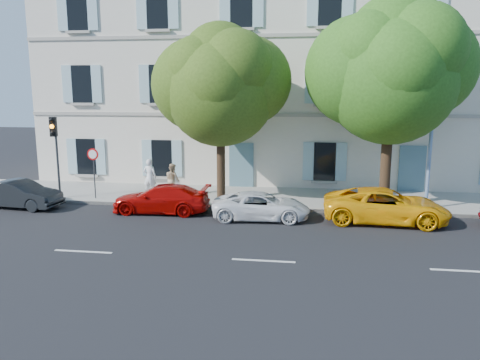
% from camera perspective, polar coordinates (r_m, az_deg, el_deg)
% --- Properties ---
extents(ground, '(90.00, 90.00, 0.00)m').
position_cam_1_polar(ground, '(18.68, 4.02, -5.50)').
color(ground, black).
extents(sidewalk, '(36.00, 4.50, 0.15)m').
position_cam_1_polar(sidewalk, '(22.96, 4.84, -2.21)').
color(sidewalk, '#A09E96').
rests_on(sidewalk, ground).
extents(kerb, '(36.00, 0.16, 0.16)m').
position_cam_1_polar(kerb, '(20.85, 4.48, -3.54)').
color(kerb, '#9E998E').
rests_on(kerb, ground).
extents(building, '(28.00, 7.00, 12.00)m').
position_cam_1_polar(building, '(28.12, 5.75, 12.33)').
color(building, beige).
rests_on(building, ground).
extents(car_dark_sedan, '(3.94, 1.72, 1.26)m').
position_cam_1_polar(car_dark_sedan, '(23.44, -25.28, -1.57)').
color(car_dark_sedan, black).
rests_on(car_dark_sedan, ground).
extents(car_red_coupe, '(4.26, 1.79, 1.23)m').
position_cam_1_polar(car_red_coupe, '(20.68, -9.60, -2.26)').
color(car_red_coupe, '#A50704').
rests_on(car_red_coupe, ground).
extents(car_white_coupe, '(4.12, 2.08, 1.12)m').
position_cam_1_polar(car_white_coupe, '(19.39, 2.60, -3.17)').
color(car_white_coupe, white).
rests_on(car_white_coupe, ground).
extents(car_yellow_supercar, '(5.07, 2.55, 1.38)m').
position_cam_1_polar(car_yellow_supercar, '(19.76, 17.35, -3.00)').
color(car_yellow_supercar, '#FFAF0A').
rests_on(car_yellow_supercar, ground).
extents(tree_left, '(5.09, 5.09, 7.89)m').
position_cam_1_polar(tree_left, '(21.69, -2.41, 10.78)').
color(tree_left, '#3A2819').
rests_on(tree_left, sidewalk).
extents(tree_right, '(5.67, 5.67, 8.73)m').
position_cam_1_polar(tree_right, '(21.40, 17.91, 11.68)').
color(tree_right, '#3A2819').
rests_on(tree_right, sidewalk).
extents(traffic_light, '(0.34, 0.44, 3.90)m').
position_cam_1_polar(traffic_light, '(23.70, -21.64, 4.57)').
color(traffic_light, '#383A3D').
rests_on(traffic_light, sidewalk).
extents(road_sign, '(0.56, 0.09, 2.42)m').
position_cam_1_polar(road_sign, '(23.24, -17.44, 2.04)').
color(road_sign, '#383A3D').
rests_on(road_sign, sidewalk).
extents(street_lamp, '(0.26, 1.62, 7.60)m').
position_cam_1_polar(street_lamp, '(21.42, 22.58, 7.91)').
color(street_lamp, '#7293BF').
rests_on(street_lamp, sidewalk).
extents(pedestrian_a, '(0.69, 0.48, 1.83)m').
position_cam_1_polar(pedestrian_a, '(23.38, -10.93, 0.34)').
color(pedestrian_a, white).
rests_on(pedestrian_a, sidewalk).
extents(pedestrian_b, '(0.99, 0.97, 1.60)m').
position_cam_1_polar(pedestrian_b, '(23.18, -8.22, 0.05)').
color(pedestrian_b, tan).
rests_on(pedestrian_b, sidewalk).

